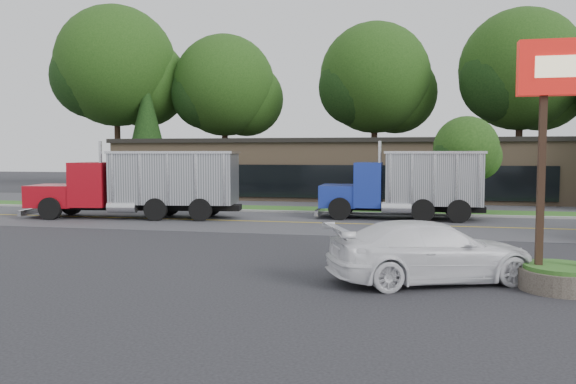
% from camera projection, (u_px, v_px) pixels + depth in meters
% --- Properties ---
extents(ground, '(140.00, 140.00, 0.00)m').
position_uv_depth(ground, '(189.00, 255.00, 18.11)').
color(ground, '#35353A').
rests_on(ground, ground).
extents(road, '(60.00, 8.00, 0.02)m').
position_uv_depth(road, '(260.00, 222.00, 26.89)').
color(road, '#55555A').
rests_on(road, ground).
extents(center_line, '(60.00, 0.12, 0.01)m').
position_uv_depth(center_line, '(260.00, 222.00, 26.89)').
color(center_line, gold).
rests_on(center_line, ground).
extents(curb, '(60.00, 0.30, 0.12)m').
position_uv_depth(curb, '(279.00, 213.00, 30.99)').
color(curb, '#9E9E99').
rests_on(curb, ground).
extents(grass_verge, '(60.00, 3.40, 0.03)m').
position_uv_depth(grass_verge, '(286.00, 209.00, 32.75)').
color(grass_verge, '#376221').
rests_on(grass_verge, ground).
extents(far_parking, '(60.00, 7.00, 0.02)m').
position_uv_depth(far_parking, '(302.00, 202.00, 37.63)').
color(far_parking, '#55555A').
rests_on(far_parking, ground).
extents(strip_mall, '(32.00, 12.00, 4.00)m').
position_uv_depth(strip_mall, '(342.00, 170.00, 42.94)').
color(strip_mall, '#8C7055').
rests_on(strip_mall, ground).
extents(bilo_sign, '(2.20, 1.90, 5.95)m').
position_uv_depth(bilo_sign, '(563.00, 206.00, 13.37)').
color(bilo_sign, '#6B6054').
rests_on(bilo_sign, ground).
extents(tree_far_a, '(11.94, 11.24, 17.04)m').
position_uv_depth(tree_far_a, '(119.00, 72.00, 52.80)').
color(tree_far_a, '#382619').
rests_on(tree_far_a, ground).
extents(tree_far_b, '(10.06, 9.47, 14.35)m').
position_uv_depth(tree_far_b, '(226.00, 91.00, 52.80)').
color(tree_far_b, '#382619').
rests_on(tree_far_b, ground).
extents(tree_far_c, '(10.41, 9.79, 14.84)m').
position_uv_depth(tree_far_c, '(377.00, 83.00, 49.90)').
color(tree_far_c, '#382619').
rests_on(tree_far_c, ground).
extents(tree_far_d, '(10.64, 10.01, 15.17)m').
position_uv_depth(tree_far_d, '(522.00, 76.00, 46.44)').
color(tree_far_d, '#382619').
rests_on(tree_far_d, ground).
extents(evergreen_left, '(4.40, 4.40, 9.99)m').
position_uv_depth(evergreen_left, '(147.00, 128.00, 50.30)').
color(evergreen_left, '#382619').
rests_on(evergreen_left, ground).
extents(tree_verge, '(3.71, 3.49, 5.29)m').
position_uv_depth(tree_verge, '(467.00, 152.00, 30.49)').
color(tree_verge, '#382619').
rests_on(tree_verge, ground).
extents(dump_truck_red, '(10.79, 3.92, 3.36)m').
position_uv_depth(dump_truck_red, '(147.00, 182.00, 28.20)').
color(dump_truck_red, black).
rests_on(dump_truck_red, ground).
extents(dump_truck_blue, '(8.00, 2.69, 3.36)m').
position_uv_depth(dump_truck_blue, '(410.00, 183.00, 27.76)').
color(dump_truck_blue, black).
rests_on(dump_truck_blue, ground).
extents(rally_car, '(5.79, 4.08, 1.56)m').
position_uv_depth(rally_car, '(432.00, 251.00, 14.35)').
color(rally_car, white).
rests_on(rally_car, ground).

